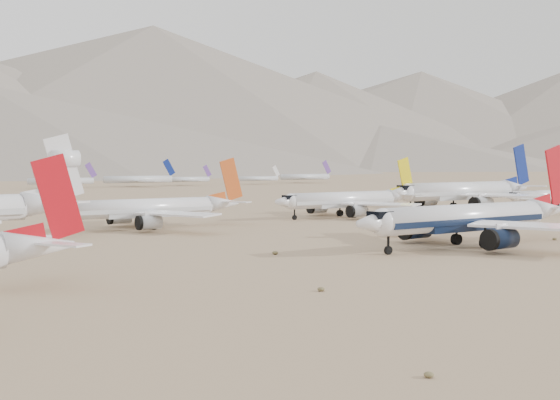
% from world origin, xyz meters
% --- Properties ---
extents(ground, '(7000.00, 7000.00, 0.00)m').
position_xyz_m(ground, '(0.00, 0.00, 0.00)').
color(ground, '#957756').
rests_on(ground, ground).
extents(main_airliner, '(51.05, 49.86, 18.02)m').
position_xyz_m(main_airliner, '(4.55, 4.23, 4.95)').
color(main_airliner, white).
rests_on(main_airliner, ground).
extents(row2_navy_widebody, '(58.66, 57.36, 20.87)m').
position_xyz_m(row2_navy_widebody, '(76.15, 67.52, 5.83)').
color(row2_navy_widebody, white).
rests_on(row2_navy_widebody, ground).
extents(row2_gold_tail, '(45.60, 44.59, 16.23)m').
position_xyz_m(row2_gold_tail, '(29.99, 67.87, 4.54)').
color(row2_gold_tail, white).
rests_on(row2_gold_tail, ground).
extents(row2_orange_tail, '(44.34, 43.38, 15.82)m').
position_xyz_m(row2_orange_tail, '(-27.99, 66.99, 4.44)').
color(row2_orange_tail, white).
rests_on(row2_orange_tail, ground).
extents(row2_blue_far, '(38.25, 37.40, 13.59)m').
position_xyz_m(row2_blue_far, '(109.82, 62.28, 3.79)').
color(row2_blue_far, white).
rests_on(row2_blue_far, ground).
extents(foothills, '(4637.50, 1395.00, 155.00)m').
position_xyz_m(foothills, '(526.68, 1100.00, 67.15)').
color(foothills, slate).
rests_on(foothills, ground).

